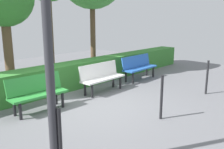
{
  "coord_description": "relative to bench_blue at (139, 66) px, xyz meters",
  "views": [
    {
      "loc": [
        4.08,
        4.53,
        2.2
      ],
      "look_at": [
        -1.14,
        -0.29,
        0.55
      ],
      "focal_mm": 39.41,
      "sensor_mm": 36.0,
      "label": 1
    }
  ],
  "objects": [
    {
      "name": "bench_white",
      "position": [
        2.0,
        0.1,
        -0.0
      ],
      "size": [
        1.53,
        0.47,
        0.86
      ],
      "rotation": [
        0.0,
        0.0,
        0.01
      ],
      "color": "white",
      "rests_on": "ground_plane"
    },
    {
      "name": "railing_post_mid",
      "position": [
        2.58,
        2.54,
        0.02
      ],
      "size": [
        0.06,
        0.06,
        1.0
      ],
      "primitive_type": "cylinder",
      "color": "black",
      "rests_on": "ground_plane"
    },
    {
      "name": "railing_post_far",
      "position": [
        5.26,
        2.54,
        0.02
      ],
      "size": [
        0.06,
        0.06,
        1.0
      ],
      "primitive_type": "cylinder",
      "color": "black",
      "rests_on": "ground_plane"
    },
    {
      "name": "bench_green",
      "position": [
        4.16,
        0.1,
        -0.0
      ],
      "size": [
        1.41,
        0.53,
        0.86
      ],
      "rotation": [
        0.0,
        0.0,
        -0.04
      ],
      "color": "#2D8C38",
      "rests_on": "ground_plane"
    },
    {
      "name": "bench_blue",
      "position": [
        0.0,
        0.0,
        0.0
      ],
      "size": [
        1.6,
        0.5,
        0.86
      ],
      "rotation": [
        0.0,
        0.0,
        0.03
      ],
      "color": "blue",
      "rests_on": "ground_plane"
    },
    {
      "name": "hedge_row",
      "position": [
        2.06,
        -0.91,
        -0.08
      ],
      "size": [
        11.34,
        0.7,
        0.8
      ],
      "primitive_type": "cube",
      "color": "#387F33",
      "rests_on": "ground_plane"
    },
    {
      "name": "ground_plane",
      "position": [
        3.0,
        0.68,
        -0.48
      ],
      "size": [
        16.0,
        16.0,
        0.0
      ],
      "primitive_type": "plane",
      "color": "slate"
    },
    {
      "name": "railing_post_near",
      "position": [
        0.1,
        2.54,
        0.02
      ],
      "size": [
        0.06,
        0.06,
        1.0
      ],
      "primitive_type": "cylinder",
      "color": "black",
      "rests_on": "ground_plane"
    }
  ]
}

